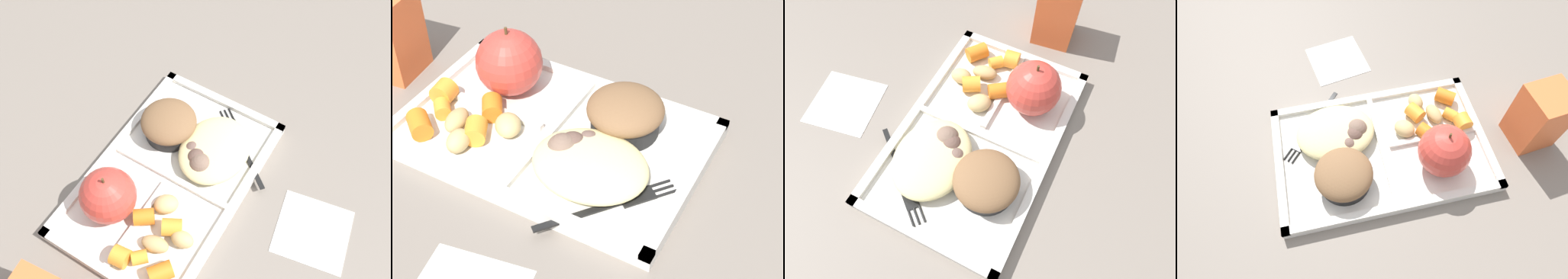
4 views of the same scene
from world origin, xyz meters
TOP-DOWN VIEW (x-y plane):
  - ground at (0.00, 0.00)m, footprint 6.00×6.00m
  - lunch_tray at (-0.00, 0.00)m, footprint 0.35×0.22m
  - green_apple at (-0.09, 0.05)m, footprint 0.08×0.08m
  - bran_muffin at (0.07, 0.05)m, footprint 0.09×0.09m
  - carrot_slice_center at (-0.13, -0.07)m, footprint 0.04×0.04m
  - carrot_slice_diagonal at (-0.08, -0.01)m, footprint 0.04×0.04m
  - carrot_slice_small at (-0.14, -0.01)m, footprint 0.03×0.03m
  - carrot_slice_back at (-0.13, -0.03)m, footprint 0.03×0.03m
  - carrot_slice_tilted at (-0.07, -0.05)m, footprint 0.04×0.04m
  - potato_chunk_small at (-0.04, -0.02)m, footprint 0.05×0.05m
  - potato_chunk_large at (-0.10, -0.04)m, footprint 0.03×0.04m
  - potato_chunk_golden at (-0.08, -0.07)m, footprint 0.03×0.04m
  - egg_noodle_pile at (0.07, -0.04)m, footprint 0.13×0.10m
  - meatball_side at (0.05, -0.01)m, footprint 0.03×0.03m
  - meatball_back at (0.04, -0.02)m, footprint 0.03×0.03m
  - meatball_front at (0.03, -0.03)m, footprint 0.04×0.04m
  - meatball_center at (0.08, -0.05)m, footprint 0.03×0.03m
  - plastic_fork at (0.11, -0.06)m, footprint 0.11×0.13m

SIDE VIEW (x-z plane):
  - ground at x=0.00m, z-range 0.00..0.00m
  - lunch_tray at x=0.00m, z-range 0.00..0.02m
  - plastic_fork at x=0.11m, z-range 0.01..0.02m
  - potato_chunk_large at x=-0.10m, z-range 0.01..0.03m
  - carrot_slice_back at x=-0.13m, z-range 0.01..0.03m
  - potato_chunk_small at x=-0.04m, z-range 0.01..0.04m
  - potato_chunk_golden at x=-0.08m, z-range 0.01..0.04m
  - carrot_slice_diagonal at x=-0.08m, z-range 0.01..0.04m
  - carrot_slice_center at x=-0.13m, z-range 0.01..0.04m
  - carrot_slice_tilted at x=-0.07m, z-range 0.01..0.04m
  - carrot_slice_small at x=-0.14m, z-range 0.01..0.04m
  - meatball_side at x=0.05m, z-range 0.01..0.04m
  - meatball_center at x=0.08m, z-range 0.01..0.04m
  - egg_noodle_pile at x=0.07m, z-range 0.01..0.04m
  - meatball_back at x=0.04m, z-range 0.01..0.05m
  - meatball_front at x=0.03m, z-range 0.01..0.05m
  - bran_muffin at x=0.07m, z-range 0.01..0.06m
  - green_apple at x=-0.09m, z-range 0.01..0.10m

